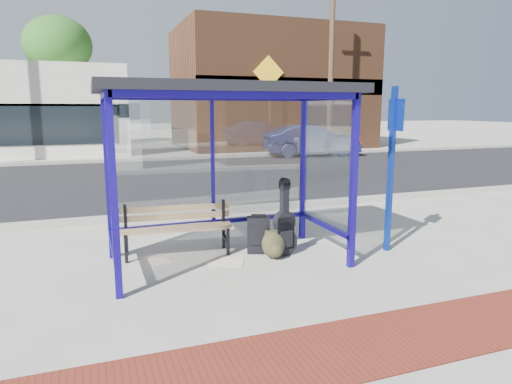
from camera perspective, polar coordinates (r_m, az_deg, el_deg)
name	(u,v)px	position (r m, az deg, el deg)	size (l,w,h in m)	color
ground	(228,262)	(6.43, -3.53, -8.73)	(120.00, 120.00, 0.00)	#B2ADA0
brick_paver_strip	(314,355)	(4.22, 7.23, -19.57)	(60.00, 1.00, 0.01)	maroon
curb_near	(186,213)	(9.13, -8.74, -2.67)	(60.00, 0.25, 0.12)	gray
street_asphalt	(152,179)	(14.10, -12.85, 1.56)	(60.00, 10.00, 0.00)	black
curb_far	(135,160)	(19.12, -14.83, 3.92)	(60.00, 0.25, 0.12)	gray
far_sidewalk	(131,157)	(21.01, -15.32, 4.29)	(60.00, 4.00, 0.01)	#B2ADA0
bus_shelter	(225,111)	(6.15, -3.94, 10.05)	(3.30, 1.80, 2.42)	#170B82
storefront_brown	(270,89)	(26.22, 1.75, 12.79)	(10.00, 7.08, 6.40)	#59331E
tree_mid	(58,46)	(28.06, -23.55, 16.42)	(3.60, 3.60, 7.03)	#4C3826
tree_right	(314,57)	(31.43, 7.26, 16.44)	(3.60, 3.60, 7.03)	#4C3826
utility_pole_east	(331,64)	(22.10, 9.37, 15.47)	(1.60, 0.24, 8.00)	#4C3826
bench	(177,226)	(6.74, -9.90, -4.15)	(1.64, 0.54, 0.76)	black
guitar_bag	(284,229)	(6.59, 3.54, -4.68)	(0.41, 0.18, 1.07)	black
suitcase	(259,235)	(6.75, 0.32, -5.39)	(0.39, 0.31, 0.58)	black
backpack	(274,245)	(6.52, 2.23, -6.68)	(0.34, 0.31, 0.40)	#2F2D1A
sign_post	(392,161)	(6.93, 16.59, 3.79)	(0.11, 0.30, 2.42)	navy
newspaper_a	(160,261)	(6.58, -11.97, -8.48)	(0.35, 0.27, 0.01)	white
newspaper_b	(217,263)	(6.40, -4.89, -8.83)	(0.36, 0.28, 0.01)	white
newspaper_c	(232,262)	(6.43, -3.07, -8.71)	(0.41, 0.32, 0.01)	white
parked_car	(312,141)	(20.58, 6.96, 6.40)	(1.47, 4.22, 1.39)	#182045
fire_hydrant	(358,143)	(23.37, 12.64, 5.98)	(0.34, 0.22, 0.75)	red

